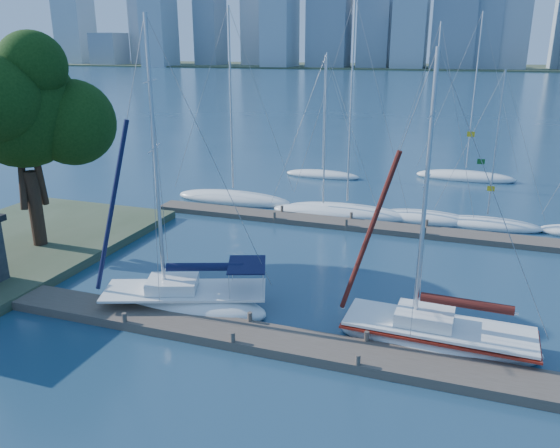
% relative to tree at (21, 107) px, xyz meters
% --- Properties ---
extents(ground, '(700.00, 700.00, 0.00)m').
position_rel_tree_xyz_m(ground, '(15.02, -5.43, -8.41)').
color(ground, '#17344B').
rests_on(ground, ground).
extents(near_dock, '(26.00, 2.00, 0.40)m').
position_rel_tree_xyz_m(near_dock, '(15.02, -5.43, -8.21)').
color(near_dock, '#4D4338').
rests_on(near_dock, ground).
extents(far_dock, '(30.00, 1.80, 0.36)m').
position_rel_tree_xyz_m(far_dock, '(17.02, 10.57, -8.23)').
color(far_dock, '#4D4338').
rests_on(far_dock, ground).
extents(far_shore, '(800.00, 100.00, 1.50)m').
position_rel_tree_xyz_m(far_shore, '(15.02, 314.57, -8.41)').
color(far_shore, '#38472D').
rests_on(far_shore, ground).
extents(tree, '(9.03, 8.25, 12.36)m').
position_rel_tree_xyz_m(tree, '(0.00, 0.00, 0.00)').
color(tree, black).
rests_on(tree, ground).
extents(sailboat_navy, '(8.34, 5.14, 13.35)m').
position_rel_tree_xyz_m(sailboat_navy, '(11.45, -3.62, -7.32)').
color(sailboat_navy, white).
rests_on(sailboat_navy, ground).
extents(sailboat_maroon, '(8.04, 2.89, 12.09)m').
position_rel_tree_xyz_m(sailboat_maroon, '(22.64, -3.28, -7.45)').
color(sailboat_maroon, white).
rests_on(sailboat_maroon, ground).
extents(bg_boat_0, '(9.67, 4.19, 14.67)m').
position_rel_tree_xyz_m(bg_boat_0, '(6.21, 13.78, -8.12)').
color(bg_boat_0, white).
rests_on(bg_boat_0, ground).
extents(bg_boat_1, '(7.70, 3.65, 11.49)m').
position_rel_tree_xyz_m(bg_boat_1, '(13.72, 12.56, -8.18)').
color(bg_boat_1, white).
rests_on(bg_boat_1, ground).
extents(bg_boat_2, '(9.50, 4.99, 14.97)m').
position_rel_tree_xyz_m(bg_boat_2, '(15.33, 13.17, -8.13)').
color(bg_boat_2, white).
rests_on(bg_boat_2, ground).
extents(bg_boat_3, '(7.09, 4.30, 13.36)m').
position_rel_tree_xyz_m(bg_boat_3, '(20.71, 13.58, -8.14)').
color(bg_boat_3, white).
rests_on(bg_boat_3, ground).
extents(bg_boat_4, '(7.19, 2.78, 10.52)m').
position_rel_tree_xyz_m(bg_boat_4, '(24.77, 13.58, -8.19)').
color(bg_boat_4, white).
rests_on(bg_boat_4, ground).
extents(bg_boat_6, '(7.12, 2.55, 11.21)m').
position_rel_tree_xyz_m(bg_boat_6, '(10.57, 24.29, -8.19)').
color(bg_boat_6, white).
rests_on(bg_boat_6, ground).
extents(bg_boat_7, '(8.82, 2.88, 14.70)m').
position_rel_tree_xyz_m(bg_boat_7, '(23.13, 27.60, -8.12)').
color(bg_boat_7, white).
rests_on(bg_boat_7, ground).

